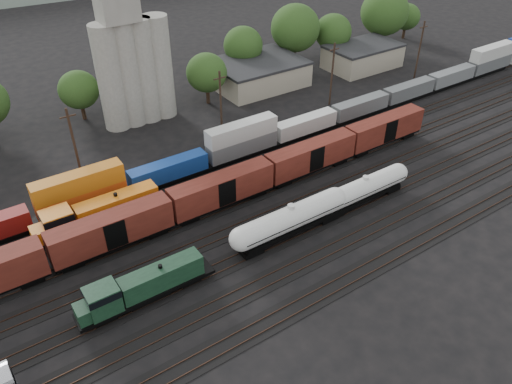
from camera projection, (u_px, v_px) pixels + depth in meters
ground at (230, 232)px, 64.47m from camera, size 600.00×600.00×0.00m
tracks at (230, 231)px, 64.45m from camera, size 180.00×33.20×0.20m
green_locomotive at (138, 288)px, 53.05m from camera, size 15.56×2.75×4.12m
tank_car_a at (291, 219)px, 62.20m from camera, size 17.61×3.15×4.62m
tank_car_b at (364, 188)px, 68.19m from camera, size 15.84×2.84×4.15m
orange_locomotive at (95, 214)px, 63.35m from camera, size 17.92×2.99×4.48m
boxcar_string at (46, 254)px, 56.31m from camera, size 122.80×2.90×4.20m
container_wall at (226, 148)px, 77.16m from camera, size 174.31×2.60×5.80m
grain_silo at (133, 60)px, 83.97m from camera, size 13.40×5.00×29.00m
industrial_sheds at (158, 105)px, 89.98m from camera, size 119.38×17.26×5.10m
tree_band at (107, 79)px, 87.17m from camera, size 162.62×19.64×14.24m
utility_poles at (153, 124)px, 75.85m from camera, size 122.20×0.36×12.00m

